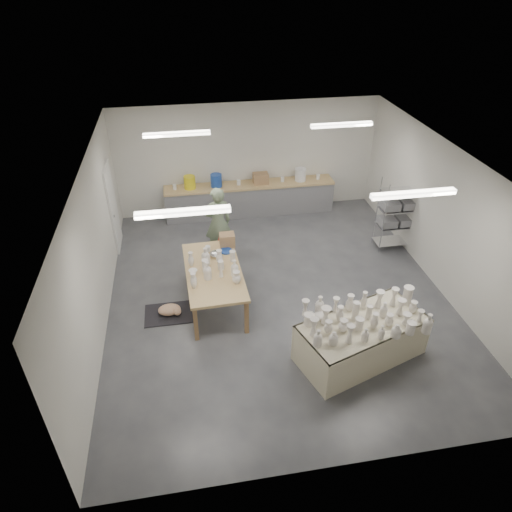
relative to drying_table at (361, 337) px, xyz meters
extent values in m
plane|color=#424449|center=(-1.08, 2.00, -0.45)|extent=(8.00, 8.00, 0.00)
cube|color=white|center=(-1.08, 2.00, 2.54)|extent=(7.00, 8.00, 0.02)
cube|color=silver|center=(-1.08, 6.00, 1.05)|extent=(7.00, 0.02, 3.00)
cube|color=silver|center=(-1.08, -2.00, 1.05)|extent=(7.00, 0.02, 3.00)
cube|color=silver|center=(-4.58, 2.00, 1.05)|extent=(0.02, 8.00, 3.00)
cube|color=silver|center=(2.42, 2.00, 1.05)|extent=(0.02, 8.00, 3.00)
cube|color=white|center=(-4.55, 4.60, 0.60)|extent=(0.05, 0.90, 2.10)
cube|color=white|center=(-2.88, 0.50, 2.49)|extent=(1.40, 0.12, 0.08)
cube|color=white|center=(0.72, 0.50, 2.49)|extent=(1.40, 0.12, 0.08)
cube|color=white|center=(-2.88, 4.00, 2.49)|extent=(1.40, 0.12, 0.08)
cube|color=white|center=(0.72, 4.00, 2.49)|extent=(1.40, 0.12, 0.08)
cube|color=tan|center=(-1.08, 5.68, 0.42)|extent=(4.60, 0.60, 0.06)
cube|color=slate|center=(-1.08, 5.68, -0.03)|extent=(4.60, 0.55, 0.84)
cylinder|color=yellow|center=(-2.68, 5.68, 0.62)|extent=(0.30, 0.30, 0.34)
cylinder|color=#1E45A6|center=(-1.98, 5.68, 0.62)|extent=(0.30, 0.30, 0.34)
cylinder|color=white|center=(0.32, 5.68, 0.62)|extent=(0.30, 0.30, 0.34)
cube|color=olive|center=(-0.78, 5.68, 0.59)|extent=(0.40, 0.30, 0.28)
cylinder|color=white|center=(-3.08, 5.68, 0.52)|extent=(0.10, 0.10, 0.14)
cylinder|color=white|center=(-1.38, 5.68, 0.52)|extent=(0.10, 0.10, 0.14)
cylinder|color=white|center=(-0.18, 5.68, 0.52)|extent=(0.10, 0.10, 0.14)
cylinder|color=white|center=(0.82, 5.68, 0.52)|extent=(0.10, 0.10, 0.14)
cylinder|color=silver|center=(1.70, 3.18, 0.45)|extent=(0.02, 0.02, 1.80)
cylinder|color=silver|center=(2.54, 3.18, 0.45)|extent=(0.02, 0.02, 1.80)
cylinder|color=silver|center=(1.70, 3.62, 0.45)|extent=(0.02, 0.02, 1.80)
cylinder|color=silver|center=(2.54, 3.62, 0.45)|extent=(0.02, 0.02, 1.80)
cube|color=silver|center=(2.12, 3.40, -0.30)|extent=(0.88, 0.48, 0.02)
cube|color=silver|center=(2.12, 3.40, 0.15)|extent=(0.88, 0.48, 0.02)
cube|color=silver|center=(2.12, 3.40, 0.60)|extent=(0.88, 0.48, 0.02)
cube|color=silver|center=(2.12, 3.40, 1.05)|extent=(0.88, 0.48, 0.02)
cube|color=slate|center=(1.90, 3.40, 0.27)|extent=(0.38, 0.42, 0.18)
cube|color=slate|center=(2.34, 3.40, 0.27)|extent=(0.38, 0.42, 0.18)
cube|color=slate|center=(1.90, 3.40, 0.72)|extent=(0.38, 0.42, 0.18)
cube|color=slate|center=(2.34, 3.40, 0.72)|extent=(0.38, 0.42, 0.18)
cube|color=olive|center=(0.00, 0.00, -0.10)|extent=(2.17, 1.50, 0.69)
cube|color=beige|center=(0.00, 0.00, 0.32)|extent=(2.46, 1.73, 0.03)
cube|color=beige|center=(0.00, -0.51, -0.05)|extent=(2.13, 0.75, 0.79)
cube|color=beige|center=(0.00, 0.51, -0.05)|extent=(2.13, 0.75, 0.79)
cube|color=tan|center=(-2.41, 1.96, 0.35)|extent=(1.17, 2.22, 0.06)
cube|color=olive|center=(-2.89, 0.93, -0.07)|extent=(0.08, 0.08, 0.76)
cube|color=olive|center=(-1.93, 0.93, -0.07)|extent=(0.08, 0.08, 0.76)
cube|color=olive|center=(-2.89, 2.98, -0.07)|extent=(0.08, 0.08, 0.76)
cube|color=olive|center=(-1.93, 2.98, -0.07)|extent=(0.08, 0.08, 0.76)
ellipsoid|color=silver|center=(-2.31, 2.46, 0.43)|extent=(0.26, 0.26, 0.12)
cylinder|color=#1E45A6|center=(-2.08, 2.59, 0.39)|extent=(0.26, 0.26, 0.03)
cylinder|color=white|center=(-2.46, 2.68, 0.44)|extent=(0.11, 0.11, 0.12)
cube|color=olive|center=(-2.03, 2.83, 0.52)|extent=(0.32, 0.26, 0.28)
cube|color=black|center=(-3.36, 1.73, -0.44)|extent=(1.00, 0.70, 0.02)
ellipsoid|color=white|center=(-3.36, 1.73, -0.33)|extent=(0.52, 0.43, 0.19)
sphere|color=white|center=(-3.20, 1.63, -0.31)|extent=(0.16, 0.16, 0.16)
imported|color=gray|center=(-2.14, 3.77, 0.43)|extent=(0.70, 0.53, 1.75)
cylinder|color=#A82118|center=(-2.14, 4.04, -0.14)|extent=(0.39, 0.39, 0.04)
cylinder|color=silver|center=(-2.00, 4.06, -0.30)|extent=(0.02, 0.02, 0.29)
cylinder|color=silver|center=(-2.22, 4.15, -0.30)|extent=(0.02, 0.02, 0.29)
cylinder|color=silver|center=(-2.19, 3.91, -0.30)|extent=(0.02, 0.02, 0.29)
camera|label=1|loc=(-2.82, -5.49, 5.65)|focal=32.00mm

